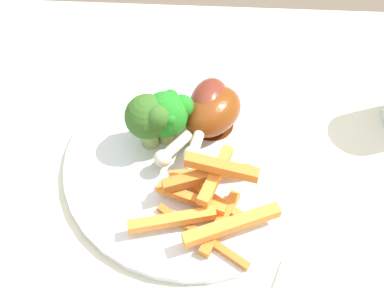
# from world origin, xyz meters

# --- Properties ---
(dining_table) EXTENTS (1.15, 0.67, 0.74)m
(dining_table) POSITION_xyz_m (0.00, 0.00, 0.63)
(dining_table) COLOR silver
(dining_table) RESTS_ON ground_plane
(dinner_plate) EXTENTS (0.29, 0.29, 0.01)m
(dinner_plate) POSITION_xyz_m (-0.04, 0.02, 0.75)
(dinner_plate) COLOR silver
(dinner_plate) RESTS_ON dining_table
(broccoli_floret_front) EXTENTS (0.05, 0.04, 0.06)m
(broccoli_floret_front) POSITION_xyz_m (-0.07, 0.04, 0.79)
(broccoli_floret_front) COLOR #93A754
(broccoli_floret_front) RESTS_ON dinner_plate
(broccoli_floret_middle) EXTENTS (0.06, 0.05, 0.07)m
(broccoli_floret_middle) POSITION_xyz_m (-0.07, 0.05, 0.80)
(broccoli_floret_middle) COLOR #90A157
(broccoli_floret_middle) RESTS_ON dinner_plate
(broccoli_floret_back) EXTENTS (0.05, 0.05, 0.07)m
(broccoli_floret_back) POSITION_xyz_m (-0.09, 0.04, 0.80)
(broccoli_floret_back) COLOR #8BA95E
(broccoli_floret_back) RESTS_ON dinner_plate
(carrot_fries_pile) EXTENTS (0.15, 0.13, 0.05)m
(carrot_fries_pile) POSITION_xyz_m (-0.02, -0.05, 0.77)
(carrot_fries_pile) COLOR orange
(carrot_fries_pile) RESTS_ON dinner_plate
(chicken_drumstick_near) EXTENTS (0.11, 0.13, 0.05)m
(chicken_drumstick_near) POSITION_xyz_m (-0.03, 0.07, 0.78)
(chicken_drumstick_near) COLOR #532009
(chicken_drumstick_near) RESTS_ON dinner_plate
(chicken_drumstick_far) EXTENTS (0.06, 0.12, 0.05)m
(chicken_drumstick_far) POSITION_xyz_m (-0.03, 0.08, 0.78)
(chicken_drumstick_far) COLOR #511A12
(chicken_drumstick_far) RESTS_ON dinner_plate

